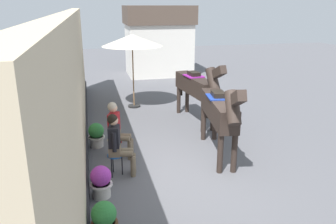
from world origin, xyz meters
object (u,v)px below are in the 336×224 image
at_px(satchel_bag, 116,140).
at_px(flower_planter_inner_near, 101,181).
at_px(saddled_horse_near, 220,111).
at_px(cafe_parasol, 132,41).
at_px(seated_visitor_near, 118,142).
at_px(saddled_horse_far, 197,86).
at_px(seated_visitor_far, 117,127).
at_px(flower_planter_nearest, 104,220).
at_px(flower_planter_farthest, 96,135).

bearing_deg(satchel_bag, flower_planter_inner_near, -128.43).
xyz_separation_m(saddled_horse_near, cafe_parasol, (-1.42, 4.66, 1.20)).
distance_m(seated_visitor_near, saddled_horse_far, 4.02).
height_order(flower_planter_inner_near, satchel_bag, flower_planter_inner_near).
bearing_deg(saddled_horse_far, seated_visitor_far, -141.85).
bearing_deg(saddled_horse_far, saddled_horse_near, -95.47).
bearing_deg(flower_planter_nearest, cafe_parasol, 78.65).
bearing_deg(seated_visitor_far, saddled_horse_far, 38.15).
distance_m(saddled_horse_near, saddled_horse_far, 2.55).
xyz_separation_m(saddled_horse_near, saddled_horse_far, (0.24, 2.54, 0.00)).
xyz_separation_m(seated_visitor_far, flower_planter_nearest, (-0.48, -2.97, -0.44)).
bearing_deg(satchel_bag, saddled_horse_near, -57.33).
height_order(seated_visitor_near, flower_planter_farthest, seated_visitor_near).
distance_m(saddled_horse_far, flower_planter_inner_near, 4.95).
relative_size(saddled_horse_near, cafe_parasol, 1.16).
bearing_deg(saddled_horse_near, satchel_bag, 150.20).
height_order(seated_visitor_near, satchel_bag, seated_visitor_near).
bearing_deg(saddled_horse_far, flower_planter_farthest, -157.74).
xyz_separation_m(saddled_horse_far, flower_planter_farthest, (-3.10, -1.27, -0.82)).
xyz_separation_m(flower_planter_farthest, cafe_parasol, (1.44, 3.40, 2.03)).
bearing_deg(saddled_horse_near, flower_planter_farthest, 156.11).
bearing_deg(flower_planter_inner_near, flower_planter_farthest, 90.20).
bearing_deg(saddled_horse_far, seated_visitor_near, -132.24).
bearing_deg(flower_planter_inner_near, seated_visitor_near, 63.58).
bearing_deg(cafe_parasol, flower_planter_nearest, -101.35).
height_order(seated_visitor_far, flower_planter_farthest, seated_visitor_far).
bearing_deg(saddled_horse_near, flower_planter_inner_near, -156.51).
xyz_separation_m(saddled_horse_far, flower_planter_inner_near, (-3.10, -3.78, -0.82)).
height_order(saddled_horse_far, cafe_parasol, cafe_parasol).
xyz_separation_m(cafe_parasol, satchel_bag, (-0.93, -3.32, -2.26)).
bearing_deg(flower_planter_nearest, flower_planter_inner_near, 89.66).
bearing_deg(seated_visitor_near, saddled_horse_far, 47.76).
relative_size(flower_planter_inner_near, satchel_bag, 2.29).
xyz_separation_m(seated_visitor_far, flower_planter_inner_near, (-0.47, -1.71, -0.44)).
xyz_separation_m(flower_planter_nearest, satchel_bag, (0.51, 3.84, -0.23)).
height_order(saddled_horse_near, flower_planter_farthest, saddled_horse_near).
height_order(flower_planter_nearest, flower_planter_inner_near, same).
height_order(seated_visitor_far, cafe_parasol, cafe_parasol).
height_order(seated_visitor_near, saddled_horse_near, saddled_horse_near).
bearing_deg(cafe_parasol, satchel_bag, -105.68).
distance_m(seated_visitor_far, flower_planter_farthest, 1.03).
distance_m(saddled_horse_far, satchel_bag, 3.05).
distance_m(seated_visitor_far, saddled_horse_near, 2.46).
bearing_deg(cafe_parasol, saddled_horse_near, -73.03).
height_order(seated_visitor_near, seated_visitor_far, same).
bearing_deg(saddled_horse_near, cafe_parasol, 106.97).
xyz_separation_m(seated_visitor_near, flower_planter_nearest, (-0.41, -2.07, -0.44)).
bearing_deg(satchel_bag, saddled_horse_far, -2.92).
bearing_deg(cafe_parasol, saddled_horse_far, -51.92).
height_order(seated_visitor_far, satchel_bag, seated_visitor_far).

